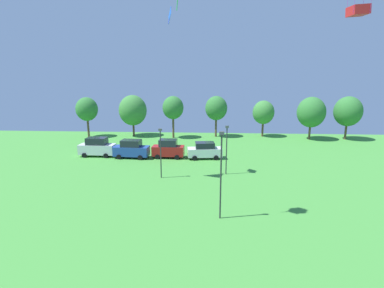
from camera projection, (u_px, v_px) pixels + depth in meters
name	position (u px, v px, depth m)	size (l,w,h in m)	color
kite_flying_0	(170.00, 15.00, 29.09)	(0.48, 1.65, 1.68)	blue
kite_flying_4	(359.00, 1.00, 27.46)	(1.77, 1.72, 2.64)	red
parked_car_leftmost	(97.00, 147.00, 40.46)	(4.80, 2.10, 2.57)	silver
parked_car_second_from_left	(131.00, 149.00, 39.59)	(4.70, 2.24, 2.44)	#234299
parked_car_third_from_left	(168.00, 149.00, 39.66)	(4.21, 2.07, 2.48)	maroon
parked_car_rightmost_in_row	(205.00, 150.00, 39.28)	(4.66, 2.46, 2.19)	silver
light_post_0	(221.00, 171.00, 22.02)	(0.36, 0.20, 6.73)	#2D2D33
light_post_1	(227.00, 147.00, 32.51)	(0.36, 0.20, 5.44)	#2D2D33
light_post_2	(161.00, 150.00, 31.33)	(0.36, 0.20, 5.34)	#2D2D33
treeline_tree_0	(87.00, 109.00, 52.73)	(3.79, 3.79, 7.06)	brown
treeline_tree_1	(133.00, 110.00, 53.67)	(4.95, 4.95, 7.39)	brown
treeline_tree_2	(173.00, 108.00, 51.84)	(3.65, 3.65, 7.32)	brown
treeline_tree_3	(216.00, 108.00, 52.90)	(3.89, 3.89, 7.26)	brown
treeline_tree_4	(263.00, 112.00, 53.21)	(3.81, 3.81, 6.46)	brown
treeline_tree_5	(311.00, 112.00, 50.68)	(4.70, 4.70, 7.27)	brown
treeline_tree_6	(348.00, 111.00, 50.59)	(4.59, 4.59, 7.36)	brown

